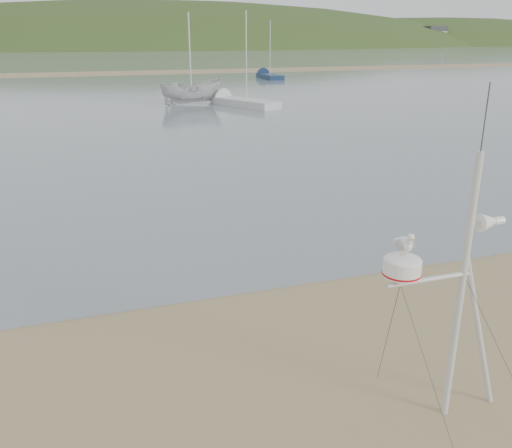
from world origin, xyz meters
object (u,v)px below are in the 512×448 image
object	(u,v)px
sailboat_white_near	(229,101)
sailboat_blue_far	(265,75)
mast_rig	(452,348)
boat_white	(191,72)

from	to	relation	value
sailboat_white_near	sailboat_blue_far	world-z (taller)	sailboat_white_near
mast_rig	boat_white	distance (m)	34.96
sailboat_white_near	boat_white	bearing A→B (deg)	162.26
sailboat_blue_far	mast_rig	bearing A→B (deg)	-107.27
boat_white	sailboat_white_near	bearing A→B (deg)	-109.80
mast_rig	sailboat_white_near	distance (m)	34.52
mast_rig	sailboat_blue_far	xyz separation A→B (m)	(17.81, 57.26, -0.76)
boat_white	sailboat_blue_far	world-z (taller)	sailboat_blue_far
boat_white	sailboat_white_near	xyz separation A→B (m)	(2.62, -0.84, -2.01)
boat_white	mast_rig	bearing A→B (deg)	171.22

